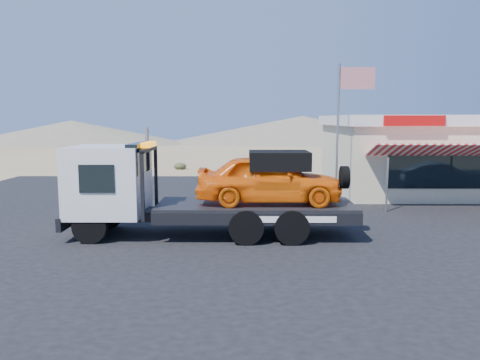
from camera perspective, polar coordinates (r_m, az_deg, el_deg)
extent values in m
plane|color=#8E7650|center=(15.78, -2.25, -6.28)|extent=(120.00, 120.00, 0.00)
cube|color=black|center=(18.73, 4.31, -4.06)|extent=(32.00, 24.00, 0.02)
cylinder|color=black|center=(14.84, -17.80, -5.38)|extent=(1.04, 0.31, 1.04)
cylinder|color=black|center=(16.79, -15.59, -3.82)|extent=(1.04, 0.31, 1.04)
cylinder|color=black|center=(14.10, 0.75, -5.68)|extent=(1.04, 0.57, 1.04)
cylinder|color=black|center=(16.14, 0.70, -3.99)|extent=(1.04, 0.57, 1.04)
cylinder|color=black|center=(14.17, 6.27, -5.65)|extent=(1.04, 0.57, 1.04)
cylinder|color=black|center=(16.21, 5.52, -3.98)|extent=(1.04, 0.57, 1.04)
cube|color=black|center=(15.11, -2.45, -4.19)|extent=(8.56, 1.04, 0.31)
cube|color=silver|center=(15.51, -15.69, -0.05)|extent=(2.30, 2.45, 2.19)
cube|color=black|center=(15.19, -12.19, 2.68)|extent=(0.37, 2.09, 0.94)
cube|color=black|center=(15.21, -10.95, -0.25)|extent=(0.10, 2.30, 2.09)
cube|color=orange|center=(15.10, -11.07, 4.28)|extent=(0.26, 1.25, 0.16)
cube|color=black|center=(15.04, 1.92, -3.12)|extent=(6.27, 2.40, 0.16)
imported|color=#FF650B|center=(14.92, 3.54, 0.13)|extent=(4.60, 1.85, 1.57)
cube|color=black|center=(14.88, 4.77, 2.41)|extent=(1.88, 1.57, 0.57)
cube|color=beige|center=(26.28, 22.26, 2.49)|extent=(10.00, 8.00, 3.40)
cube|color=white|center=(26.21, 22.47, 6.74)|extent=(10.40, 8.40, 0.50)
cube|color=red|center=(21.33, 20.50, 6.79)|extent=(2.60, 0.12, 0.45)
cube|color=black|center=(22.64, 26.00, 1.06)|extent=(7.00, 0.06, 1.60)
cube|color=red|center=(21.77, 27.13, 3.29)|extent=(9.00, 1.73, 0.61)
cylinder|color=#99999E|center=(19.67, 17.48, -0.56)|extent=(0.08, 0.08, 2.20)
cylinder|color=#99999E|center=(20.22, 11.80, 5.25)|extent=(0.10, 0.10, 6.00)
cube|color=#B20C14|center=(20.44, 14.09, 11.94)|extent=(1.50, 0.02, 0.90)
ellipsoid|color=#393D21|center=(35.63, -20.10, 1.47)|extent=(1.12, 1.12, 0.61)
ellipsoid|color=#393D21|center=(35.33, -7.32, 1.74)|extent=(0.95, 0.95, 0.51)
ellipsoid|color=#393D21|center=(37.90, -0.36, 2.20)|extent=(0.99, 0.99, 0.53)
cone|color=#726B59|center=(74.90, -19.78, 5.51)|extent=(36.00, 36.00, 3.50)
cone|color=#726B59|center=(73.92, 7.66, 6.14)|extent=(44.00, 44.00, 4.20)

